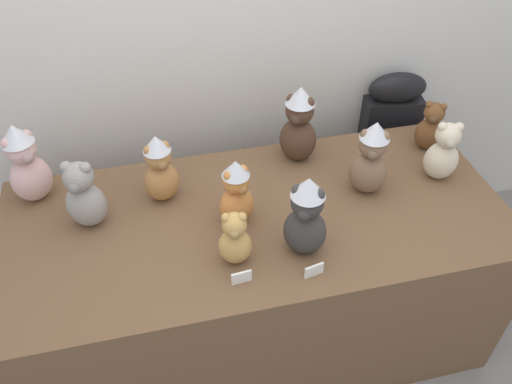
{
  "coord_description": "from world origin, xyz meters",
  "views": [
    {
      "loc": [
        -0.32,
        -1.11,
        2.14
      ],
      "look_at": [
        0.0,
        0.25,
        0.9
      ],
      "focal_mm": 35.67,
      "sensor_mm": 36.0,
      "label": 1
    }
  ],
  "objects_px": {
    "teddy_bear_chestnut": "(431,127)",
    "teddy_bear_cream": "(443,153)",
    "display_table": "(256,279)",
    "teddy_bear_mocha": "(371,159)",
    "teddy_bear_ginger": "(236,193)",
    "teddy_bear_cocoa": "(299,125)",
    "teddy_bear_blush": "(26,164)",
    "teddy_bear_honey": "(235,240)",
    "teddy_bear_caramel": "(160,169)",
    "teddy_bear_charcoal": "(306,217)",
    "teddy_bear_ash": "(84,196)",
    "instrument_case": "(383,157)"
  },
  "relations": [
    {
      "from": "teddy_bear_honey",
      "to": "teddy_bear_blush",
      "type": "bearing_deg",
      "value": 154.51
    },
    {
      "from": "teddy_bear_ginger",
      "to": "teddy_bear_cocoa",
      "type": "height_order",
      "value": "teddy_bear_cocoa"
    },
    {
      "from": "teddy_bear_honey",
      "to": "teddy_bear_charcoal",
      "type": "bearing_deg",
      "value": 8.52
    },
    {
      "from": "teddy_bear_chestnut",
      "to": "teddy_bear_blush",
      "type": "height_order",
      "value": "teddy_bear_blush"
    },
    {
      "from": "teddy_bear_cocoa",
      "to": "teddy_bear_caramel",
      "type": "bearing_deg",
      "value": -134.01
    },
    {
      "from": "teddy_bear_ginger",
      "to": "teddy_bear_charcoal",
      "type": "relative_size",
      "value": 0.86
    },
    {
      "from": "instrument_case",
      "to": "teddy_bear_charcoal",
      "type": "relative_size",
      "value": 2.96
    },
    {
      "from": "teddy_bear_chestnut",
      "to": "teddy_bear_cream",
      "type": "height_order",
      "value": "teddy_bear_cream"
    },
    {
      "from": "teddy_bear_ginger",
      "to": "display_table",
      "type": "bearing_deg",
      "value": -10.89
    },
    {
      "from": "display_table",
      "to": "teddy_bear_chestnut",
      "type": "xyz_separation_m",
      "value": [
        0.84,
        0.25,
        0.5
      ]
    },
    {
      "from": "teddy_bear_ginger",
      "to": "teddy_bear_honey",
      "type": "bearing_deg",
      "value": -124.36
    },
    {
      "from": "teddy_bear_chestnut",
      "to": "teddy_bear_cream",
      "type": "bearing_deg",
      "value": -70.89
    },
    {
      "from": "teddy_bear_cocoa",
      "to": "teddy_bear_chestnut",
      "type": "xyz_separation_m",
      "value": [
        0.58,
        -0.06,
        -0.06
      ]
    },
    {
      "from": "teddy_bear_charcoal",
      "to": "teddy_bear_cream",
      "type": "xyz_separation_m",
      "value": [
        0.66,
        0.26,
        -0.04
      ]
    },
    {
      "from": "teddy_bear_honey",
      "to": "teddy_bear_cream",
      "type": "distance_m",
      "value": 0.94
    },
    {
      "from": "teddy_bear_blush",
      "to": "teddy_bear_honey",
      "type": "bearing_deg",
      "value": -67.35
    },
    {
      "from": "display_table",
      "to": "teddy_bear_blush",
      "type": "bearing_deg",
      "value": 160.04
    },
    {
      "from": "display_table",
      "to": "teddy_bear_charcoal",
      "type": "height_order",
      "value": "teddy_bear_charcoal"
    },
    {
      "from": "teddy_bear_caramel",
      "to": "teddy_bear_ash",
      "type": "relative_size",
      "value": 1.04
    },
    {
      "from": "teddy_bear_blush",
      "to": "teddy_bear_ash",
      "type": "xyz_separation_m",
      "value": [
        0.21,
        -0.2,
        -0.03
      ]
    },
    {
      "from": "display_table",
      "to": "teddy_bear_blush",
      "type": "distance_m",
      "value": 1.04
    },
    {
      "from": "instrument_case",
      "to": "teddy_bear_ash",
      "type": "relative_size",
      "value": 3.42
    },
    {
      "from": "teddy_bear_cocoa",
      "to": "instrument_case",
      "type": "bearing_deg",
      "value": 57.3
    },
    {
      "from": "display_table",
      "to": "teddy_bear_mocha",
      "type": "relative_size",
      "value": 5.95
    },
    {
      "from": "teddy_bear_cocoa",
      "to": "teddy_bear_cream",
      "type": "relative_size",
      "value": 1.31
    },
    {
      "from": "teddy_bear_ginger",
      "to": "teddy_bear_honey",
      "type": "distance_m",
      "value": 0.2
    },
    {
      "from": "teddy_bear_cocoa",
      "to": "teddy_bear_ash",
      "type": "relative_size",
      "value": 1.22
    },
    {
      "from": "display_table",
      "to": "teddy_bear_caramel",
      "type": "height_order",
      "value": "teddy_bear_caramel"
    },
    {
      "from": "instrument_case",
      "to": "teddy_bear_cream",
      "type": "relative_size",
      "value": 3.7
    },
    {
      "from": "teddy_bear_caramel",
      "to": "teddy_bear_charcoal",
      "type": "xyz_separation_m",
      "value": [
        0.46,
        -0.39,
        0.02
      ]
    },
    {
      "from": "teddy_bear_honey",
      "to": "teddy_bear_cocoa",
      "type": "xyz_separation_m",
      "value": [
        0.37,
        0.51,
        0.07
      ]
    },
    {
      "from": "instrument_case",
      "to": "teddy_bear_caramel",
      "type": "bearing_deg",
      "value": -155.28
    },
    {
      "from": "teddy_bear_mocha",
      "to": "teddy_bear_cream",
      "type": "bearing_deg",
      "value": 26.87
    },
    {
      "from": "display_table",
      "to": "teddy_bear_cocoa",
      "type": "bearing_deg",
      "value": 50.65
    },
    {
      "from": "display_table",
      "to": "teddy_bear_caramel",
      "type": "xyz_separation_m",
      "value": [
        -0.33,
        0.18,
        0.53
      ]
    },
    {
      "from": "teddy_bear_honey",
      "to": "teddy_bear_mocha",
      "type": "xyz_separation_m",
      "value": [
        0.58,
        0.25,
        0.06
      ]
    },
    {
      "from": "teddy_bear_mocha",
      "to": "teddy_bear_ash",
      "type": "distance_m",
      "value": 1.08
    },
    {
      "from": "teddy_bear_chestnut",
      "to": "teddy_bear_blush",
      "type": "relative_size",
      "value": 0.68
    },
    {
      "from": "instrument_case",
      "to": "teddy_bear_cocoa",
      "type": "height_order",
      "value": "teddy_bear_cocoa"
    },
    {
      "from": "teddy_bear_caramel",
      "to": "teddy_bear_blush",
      "type": "bearing_deg",
      "value": 153.21
    },
    {
      "from": "instrument_case",
      "to": "teddy_bear_chestnut",
      "type": "relative_size",
      "value": 4.21
    },
    {
      "from": "instrument_case",
      "to": "teddy_bear_ash",
      "type": "bearing_deg",
      "value": -155.76
    },
    {
      "from": "teddy_bear_mocha",
      "to": "teddy_bear_blush",
      "type": "height_order",
      "value": "teddy_bear_blush"
    },
    {
      "from": "teddy_bear_ginger",
      "to": "teddy_bear_cocoa",
      "type": "relative_size",
      "value": 0.82
    },
    {
      "from": "display_table",
      "to": "teddy_bear_mocha",
      "type": "distance_m",
      "value": 0.72
    },
    {
      "from": "display_table",
      "to": "teddy_bear_honey",
      "type": "bearing_deg",
      "value": -120.74
    },
    {
      "from": "teddy_bear_honey",
      "to": "teddy_bear_charcoal",
      "type": "distance_m",
      "value": 0.25
    },
    {
      "from": "instrument_case",
      "to": "teddy_bear_honey",
      "type": "relative_size",
      "value": 4.39
    },
    {
      "from": "teddy_bear_mocha",
      "to": "teddy_bear_blush",
      "type": "distance_m",
      "value": 1.31
    },
    {
      "from": "display_table",
      "to": "instrument_case",
      "type": "height_order",
      "value": "instrument_case"
    }
  ]
}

